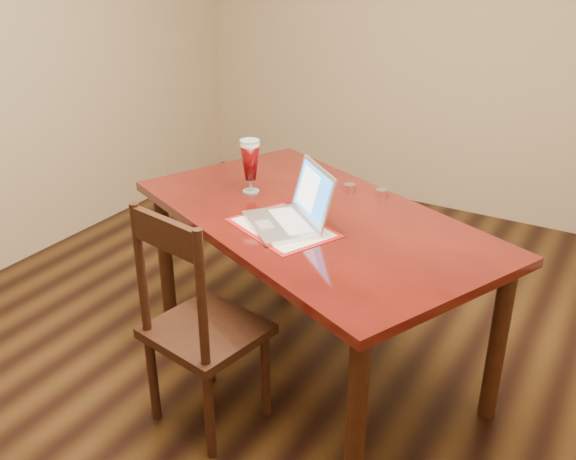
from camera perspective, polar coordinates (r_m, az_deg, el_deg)
The scene contains 4 objects.
ground at distance 3.27m, azimuth 0.94°, elevation -13.20°, with size 5.00×5.00×0.00m, color black.
room_shell at distance 2.58m, azimuth 1.23°, elevation 19.18°, with size 4.51×5.01×2.71m.
dining_table at distance 3.02m, azimuth 2.10°, elevation -0.25°, with size 2.02×1.62×1.10m.
dining_chair at distance 2.78m, azimuth -7.87°, elevation -8.58°, with size 0.52×0.50×1.06m.
Camera 1 is at (1.25, -2.24, 2.03)m, focal length 40.00 mm.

